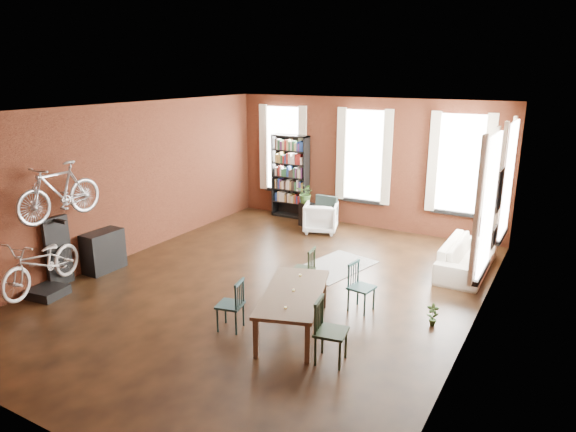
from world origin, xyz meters
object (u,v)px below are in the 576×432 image
Objects in this scene: dining_chair_c at (331,332)px; plant_stand at (307,214)px; cream_sofa at (467,252)px; bicycle_floor at (39,239)px; bookshelf at (290,177)px; dining_chair_d at (362,287)px; bike_trainer at (48,292)px; white_armchair at (321,216)px; dining_table at (293,311)px; dining_chair_a at (230,305)px; console_table at (103,251)px; dining_chair_b at (303,269)px.

plant_stand is at bearing 20.87° from dining_chair_c.
cream_sofa is 1.16× the size of bicycle_floor.
dining_chair_c is at bearing -56.06° from bookshelf.
bike_trainer is (-4.97, -2.23, -0.33)m from dining_chair_d.
white_armchair is 1.44× the size of bike_trainer.
dining_table is 2.33× the size of dining_chair_a.
bike_trainer is at bearing 175.52° from dining_table.
white_armchair is at bearing 53.85° from bicycle_floor.
dining_table is 4.47m from bike_trainer.
bookshelf is at bearing 67.07° from bicycle_floor.
dining_chair_c is at bearing 167.83° from cream_sofa.
dining_table is 5.47m from plant_stand.
dining_chair_d is 1.37× the size of plant_stand.
dining_table is 1.31m from dining_chair_d.
bookshelf reaches higher than white_armchair.
white_armchair is 5.10m from console_table.
dining_chair_a and dining_chair_b have the same top height.
dining_chair_b is at bearing 27.46° from dining_chair_c.
bike_trainer is (-3.48, -0.65, -0.32)m from dining_chair_a.
dining_chair_d is 5.80m from bookshelf.
bicycle_floor reaches higher than plant_stand.
cream_sofa is (1.79, 3.77, 0.09)m from dining_table.
cream_sofa is (2.36, 2.40, 0.00)m from dining_chair_b.
dining_chair_a is 1.00× the size of dining_chair_b.
bicycle_floor is at bearing -100.26° from bookshelf.
cream_sofa is at bearing -22.09° from dining_chair_c.
dining_chair_b is 4.90m from bookshelf.
bookshelf reaches higher than dining_chair_b.
dining_chair_b is 1.23m from dining_chair_d.
dining_chair_c reaches higher than dining_chair_d.
white_armchair is 1.33× the size of plant_stand.
dining_chair_c is 0.50× the size of bicycle_floor.
bike_trainer is (-3.77, -2.45, -0.32)m from dining_chair_b.
cream_sofa is (2.65, 4.21, 0.01)m from dining_chair_a.
dining_chair_b reaches higher than console_table.
dining_chair_d is at bearing 106.14° from white_armchair.
white_armchair reaches higher than bike_trainer.
cream_sofa is (4.95, -1.70, -0.69)m from bookshelf.
console_table is at bearing 81.06° from bicycle_floor.
bike_trainer is at bearing 86.39° from dining_chair_c.
console_table is (-4.44, 0.27, 0.08)m from dining_table.
dining_table is at bearing 154.57° from cream_sofa.
bike_trainer is 0.31× the size of bicycle_floor.
bookshelf is at bearing 24.02° from dining_chair_c.
dining_chair_b is 1.01× the size of console_table.
cream_sofa is 3.79× the size of bike_trainer.
dining_chair_d reaches higher than dining_chair_b.
dining_chair_a is at bearing -74.19° from plant_stand.
dining_chair_a reaches higher than dining_table.
dining_chair_a is 1.72m from dining_chair_c.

